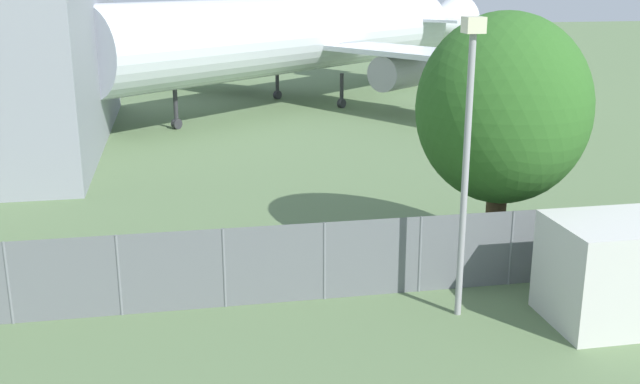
{
  "coord_description": "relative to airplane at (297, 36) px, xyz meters",
  "views": [
    {
      "loc": [
        -3.45,
        -6.56,
        8.06
      ],
      "look_at": [
        0.46,
        13.93,
        2.0
      ],
      "focal_mm": 42.0,
      "sensor_mm": 36.0,
      "label": 1
    }
  ],
  "objects": [
    {
      "name": "portable_cabin",
      "position": [
        2.86,
        -32.28,
        -3.15
      ],
      "size": [
        3.85,
        2.47,
        2.53
      ],
      "rotation": [
        0.0,
        0.0,
        -0.0
      ],
      "color": "silver",
      "rests_on": "ground"
    },
    {
      "name": "perimeter_fence",
      "position": [
        -4.1,
        -29.74,
        -3.37
      ],
      "size": [
        56.07,
        0.07,
        2.08
      ],
      "color": "slate",
      "rests_on": "ground"
    },
    {
      "name": "airplane",
      "position": [
        0.0,
        0.0,
        0.0
      ],
      "size": [
        33.46,
        28.72,
        13.65
      ],
      "rotation": [
        0.0,
        0.0,
        -2.45
      ],
      "color": "silver",
      "rests_on": "ground"
    },
    {
      "name": "light_mast",
      "position": [
        -1.03,
        -31.25,
        0.02
      ],
      "size": [
        0.44,
        0.44,
        7.18
      ],
      "color": "#99999E",
      "rests_on": "ground"
    },
    {
      "name": "tree_near_hangar",
      "position": [
        1.3,
        -27.97,
        0.06
      ],
      "size": [
        4.84,
        4.84,
        7.16
      ],
      "color": "#4C3823",
      "rests_on": "ground"
    }
  ]
}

